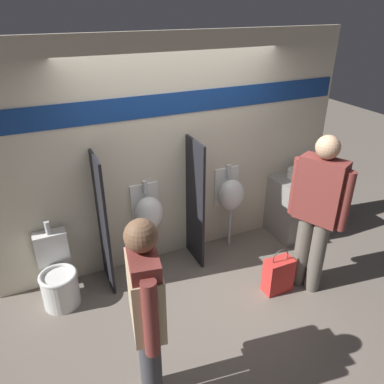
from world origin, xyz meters
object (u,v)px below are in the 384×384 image
at_px(sink_basin, 300,174).
at_px(shopping_bag, 278,275).
at_px(cell_phone, 297,185).
at_px(urinal_far, 231,195).
at_px(toilet, 58,278).
at_px(person_in_vest, 146,307).
at_px(urinal_near_counter, 149,213).
at_px(person_with_lanyard, 317,210).

distance_m(sink_basin, shopping_bag, 1.53).
relative_size(cell_phone, urinal_far, 0.12).
bearing_deg(cell_phone, shopping_bag, -135.30).
height_order(cell_phone, toilet, toilet).
xyz_separation_m(person_in_vest, shopping_bag, (1.73, 0.64, -0.79)).
height_order(sink_basin, urinal_far, urinal_far).
xyz_separation_m(sink_basin, urinal_near_counter, (-2.13, 0.10, -0.14)).
relative_size(urinal_far, person_with_lanyard, 0.62).
height_order(person_in_vest, person_with_lanyard, person_with_lanyard).
distance_m(person_with_lanyard, shopping_bag, 0.87).
bearing_deg(toilet, sink_basin, 1.25).
relative_size(urinal_near_counter, urinal_far, 1.00).
bearing_deg(person_with_lanyard, shopping_bag, 54.83).
relative_size(cell_phone, shopping_bag, 0.25).
bearing_deg(person_in_vest, person_with_lanyard, -64.27).
relative_size(urinal_near_counter, toilet, 1.25).
relative_size(cell_phone, toilet, 0.16).
relative_size(cell_phone, urinal_near_counter, 0.12).
distance_m(urinal_near_counter, person_in_vest, 1.81).
bearing_deg(sink_basin, cell_phone, -138.60).
height_order(sink_basin, person_in_vest, person_in_vest).
relative_size(person_in_vest, person_with_lanyard, 0.95).
xyz_separation_m(cell_phone, shopping_bag, (-0.79, -0.78, -0.62)).
height_order(sink_basin, urinal_near_counter, urinal_near_counter).
xyz_separation_m(urinal_near_counter, urinal_far, (1.11, 0.00, 0.00)).
xyz_separation_m(person_with_lanyard, shopping_bag, (-0.35, 0.06, -0.79)).
height_order(cell_phone, shopping_bag, cell_phone).
distance_m(urinal_far, person_in_vest, 2.41).
bearing_deg(toilet, cell_phone, -1.96).
distance_m(toilet, person_in_vest, 1.76).
height_order(urinal_far, shopping_bag, urinal_far).
bearing_deg(urinal_near_counter, shopping_bag, -42.58).
distance_m(urinal_near_counter, urinal_far, 1.11).
height_order(cell_phone, urinal_near_counter, urinal_near_counter).
relative_size(sink_basin, cell_phone, 2.45).
bearing_deg(cell_phone, urinal_far, 161.66).
bearing_deg(urinal_near_counter, urinal_far, 0.00).
bearing_deg(cell_phone, sink_basin, 41.40).
bearing_deg(toilet, urinal_near_counter, 8.60).
bearing_deg(person_with_lanyard, toilet, 45.22).
distance_m(sink_basin, urinal_far, 1.03).
bearing_deg(person_with_lanyard, cell_phone, -52.39).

